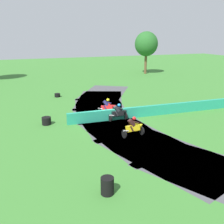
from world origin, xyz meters
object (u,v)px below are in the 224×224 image
object	(u,v)px
motorcycle_chase_black	(119,112)
tire_stack_mid_a	(46,121)
motorcycle_trailing_yellow	(134,127)
tire_stack_near	(57,95)
motorcycle_lead_red	(107,107)
tire_stack_mid_b	(107,186)

from	to	relation	value
motorcycle_chase_black	tire_stack_mid_a	distance (m)	5.78
motorcycle_trailing_yellow	tire_stack_near	distance (m)	13.95
motorcycle_chase_black	tire_stack_mid_a	world-z (taller)	motorcycle_chase_black
motorcycle_chase_black	tire_stack_near	xyz separation A→B (m)	(-3.31, 10.07, -0.46)
motorcycle_trailing_yellow	tire_stack_near	size ratio (longest dim) A/B	2.69
tire_stack_mid_a	motorcycle_trailing_yellow	bearing A→B (deg)	-40.72
motorcycle_chase_black	tire_stack_mid_a	size ratio (longest dim) A/B	2.37
motorcycle_lead_red	motorcycle_chase_black	bearing A→B (deg)	-83.94
motorcycle_lead_red	tire_stack_mid_b	size ratio (longest dim) A/B	2.14
motorcycle_lead_red	tire_stack_mid_b	xyz separation A→B (m)	(-4.16, -11.32, -0.23)
motorcycle_trailing_yellow	tire_stack_mid_b	world-z (taller)	motorcycle_trailing_yellow
tire_stack_mid_b	motorcycle_trailing_yellow	bearing A→B (deg)	54.76
motorcycle_lead_red	tire_stack_near	bearing A→B (deg)	111.13
motorcycle_chase_black	tire_stack_mid_b	size ratio (longest dim) A/B	2.10
motorcycle_trailing_yellow	tire_stack_mid_b	xyz separation A→B (m)	(-4.03, -5.71, -0.26)
motorcycle_trailing_yellow	tire_stack_mid_a	xyz separation A→B (m)	(-5.33, 4.59, -0.36)
motorcycle_chase_black	motorcycle_lead_red	bearing A→B (deg)	96.06
motorcycle_trailing_yellow	tire_stack_mid_a	bearing A→B (deg)	139.28
tire_stack_mid_a	motorcycle_chase_black	bearing A→B (deg)	-10.35
motorcycle_lead_red	tire_stack_mid_a	distance (m)	5.57
motorcycle_lead_red	tire_stack_near	world-z (taller)	motorcycle_lead_red
motorcycle_lead_red	motorcycle_chase_black	distance (m)	2.07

